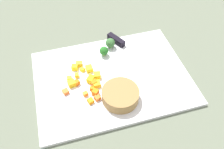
{
  "coord_description": "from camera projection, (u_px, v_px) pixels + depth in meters",
  "views": [
    {
      "loc": [
        -0.13,
        -0.46,
        0.59
      ],
      "look_at": [
        0.0,
        0.0,
        0.02
      ],
      "focal_mm": 37.68,
      "sensor_mm": 36.0,
      "label": 1
    }
  ],
  "objects": [
    {
      "name": "carrot_dice_4",
      "position": [
        85.0,
        94.0,
        0.7
      ],
      "size": [
        0.02,
        0.02,
        0.01
      ],
      "primitive_type": "cube",
      "rotation": [
        0.0,
        0.0,
        1.82
      ],
      "color": "orange",
      "rests_on": "cutting_board"
    },
    {
      "name": "cutting_board",
      "position": [
        112.0,
        78.0,
        0.76
      ],
      "size": [
        0.49,
        0.35,
        0.01
      ],
      "primitive_type": "cube",
      "color": "white",
      "rests_on": "ground_plane"
    },
    {
      "name": "pepper_dice_2",
      "position": [
        75.0,
        67.0,
        0.77
      ],
      "size": [
        0.02,
        0.02,
        0.02
      ],
      "primitive_type": "cube",
      "rotation": [
        0.0,
        0.0,
        1.27
      ],
      "color": "yellow",
      "rests_on": "cutting_board"
    },
    {
      "name": "pepper_dice_8",
      "position": [
        72.0,
        85.0,
        0.72
      ],
      "size": [
        0.03,
        0.02,
        0.02
      ],
      "primitive_type": "cube",
      "rotation": [
        0.0,
        0.0,
        1.75
      ],
      "color": "yellow",
      "rests_on": "cutting_board"
    },
    {
      "name": "pepper_dice_5",
      "position": [
        97.0,
        75.0,
        0.75
      ],
      "size": [
        0.02,
        0.02,
        0.02
      ],
      "primitive_type": "cube",
      "rotation": [
        0.0,
        0.0,
        1.39
      ],
      "color": "yellow",
      "rests_on": "cutting_board"
    },
    {
      "name": "broccoli_floret_0",
      "position": [
        110.0,
        43.0,
        0.83
      ],
      "size": [
        0.03,
        0.03,
        0.04
      ],
      "color": "#8EAC65",
      "rests_on": "cutting_board"
    },
    {
      "name": "carrot_dice_1",
      "position": [
        66.0,
        92.0,
        0.71
      ],
      "size": [
        0.02,
        0.02,
        0.01
      ],
      "primitive_type": "cube",
      "rotation": [
        0.0,
        0.0,
        1.89
      ],
      "color": "orange",
      "rests_on": "cutting_board"
    },
    {
      "name": "ground_plane",
      "position": [
        112.0,
        79.0,
        0.76
      ],
      "size": [
        4.0,
        4.0,
        0.0
      ],
      "primitive_type": "plane",
      "color": "#616957"
    },
    {
      "name": "prep_bowl",
      "position": [
        120.0,
        95.0,
        0.69
      ],
      "size": [
        0.11,
        0.11,
        0.04
      ],
      "primitive_type": "cylinder",
      "color": "olive",
      "rests_on": "cutting_board"
    },
    {
      "name": "pepper_dice_0",
      "position": [
        97.0,
        84.0,
        0.73
      ],
      "size": [
        0.02,
        0.02,
        0.02
      ],
      "primitive_type": "cube",
      "rotation": [
        0.0,
        0.0,
        1.58
      ],
      "color": "yellow",
      "rests_on": "cutting_board"
    },
    {
      "name": "pepper_dice_6",
      "position": [
        89.0,
        69.0,
        0.77
      ],
      "size": [
        0.02,
        0.02,
        0.02
      ],
      "primitive_type": "cube",
      "rotation": [
        0.0,
        0.0,
        0.04
      ],
      "color": "yellow",
      "rests_on": "cutting_board"
    },
    {
      "name": "pepper_dice_3",
      "position": [
        79.0,
        64.0,
        0.78
      ],
      "size": [
        0.02,
        0.02,
        0.01
      ],
      "primitive_type": "cube",
      "rotation": [
        0.0,
        0.0,
        1.36
      ],
      "color": "yellow",
      "rests_on": "cutting_board"
    },
    {
      "name": "broccoli_floret_1",
      "position": [
        105.0,
        51.0,
        0.8
      ],
      "size": [
        0.03,
        0.03,
        0.04
      ],
      "color": "#90B968",
      "rests_on": "cutting_board"
    },
    {
      "name": "carrot_dice_3",
      "position": [
        97.0,
        98.0,
        0.69
      ],
      "size": [
        0.02,
        0.02,
        0.01
      ],
      "primitive_type": "cube",
      "rotation": [
        0.0,
        0.0,
        0.34
      ],
      "color": "orange",
      "rests_on": "cutting_board"
    },
    {
      "name": "pepper_dice_9",
      "position": [
        70.0,
        79.0,
        0.74
      ],
      "size": [
        0.02,
        0.01,
        0.01
      ],
      "primitive_type": "cube",
      "rotation": [
        0.0,
        0.0,
        3.08
      ],
      "color": "yellow",
      "rests_on": "cutting_board"
    },
    {
      "name": "carrot_dice_7",
      "position": [
        91.0,
        101.0,
        0.69
      ],
      "size": [
        0.02,
        0.02,
        0.01
      ],
      "primitive_type": "cube",
      "rotation": [
        0.0,
        0.0,
        0.33
      ],
      "color": "orange",
      "rests_on": "cutting_board"
    },
    {
      "name": "carrot_dice_0",
      "position": [
        94.0,
        83.0,
        0.73
      ],
      "size": [
        0.02,
        0.02,
        0.02
      ],
      "primitive_type": "cube",
      "rotation": [
        0.0,
        0.0,
        0.25
      ],
      "color": "orange",
      "rests_on": "cutting_board"
    },
    {
      "name": "carrot_dice_6",
      "position": [
        77.0,
        83.0,
        0.73
      ],
      "size": [
        0.02,
        0.02,
        0.02
      ],
      "primitive_type": "cube",
      "rotation": [
        0.0,
        0.0,
        0.59
      ],
      "color": "orange",
      "rests_on": "cutting_board"
    },
    {
      "name": "pepper_dice_4",
      "position": [
        91.0,
        79.0,
        0.74
      ],
      "size": [
        0.03,
        0.03,
        0.02
      ],
      "primitive_type": "cube",
      "rotation": [
        0.0,
        0.0,
        0.86
      ],
      "color": "yellow",
      "rests_on": "cutting_board"
    },
    {
      "name": "carrot_dice_5",
      "position": [
        92.0,
        89.0,
        0.72
      ],
      "size": [
        0.02,
        0.01,
        0.01
      ],
      "primitive_type": "cube",
      "rotation": [
        0.0,
        0.0,
        1.16
      ],
      "color": "orange",
      "rests_on": "cutting_board"
    },
    {
      "name": "pepper_dice_1",
      "position": [
        77.0,
        75.0,
        0.75
      ],
      "size": [
        0.01,
        0.01,
        0.01
      ],
      "primitive_type": "cube",
      "rotation": [
        0.0,
        0.0,
        1.44
      ],
      "color": "yellow",
      "rests_on": "cutting_board"
    },
    {
      "name": "carrot_dice_2",
      "position": [
        95.0,
        92.0,
        0.7
      ],
      "size": [
        0.02,
        0.02,
        0.02
      ],
      "primitive_type": "cube",
      "rotation": [
        0.0,
        0.0,
        2.38
      ],
      "color": "orange",
      "rests_on": "cutting_board"
    },
    {
      "name": "chef_knife",
      "position": [
        130.0,
        50.0,
        0.82
      ],
      "size": [
        0.19,
        0.31,
        0.02
      ],
      "rotation": [
        0.0,
        0.0,
        5.22
      ],
      "color": "silver",
      "rests_on": "cutting_board"
    },
    {
      "name": "pepper_dice_7",
      "position": [
        83.0,
        70.0,
        0.77
      ],
      "size": [
        0.02,
        0.02,
        0.01
      ],
      "primitive_type": "cube",
      "rotation": [
        0.0,
        0.0,
        0.72
      ],
      "color": "yellow",
      "rests_on": "cutting_board"
    }
  ]
}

